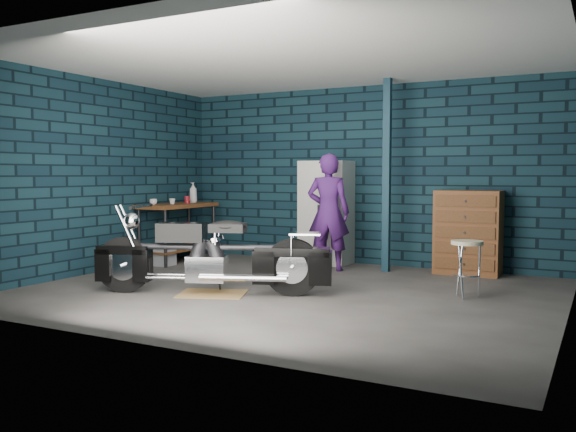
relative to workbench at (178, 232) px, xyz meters
name	(u,v)px	position (x,y,z in m)	size (l,w,h in m)	color
ground	(287,291)	(2.68, -1.40, -0.46)	(6.00, 6.00, 0.00)	#53504E
room_walls	(308,131)	(2.68, -0.84, 1.45)	(6.02, 5.01, 2.71)	black
support_post	(387,176)	(3.23, 0.55, 0.90)	(0.10, 0.10, 2.70)	#132F3D
workbench	(178,232)	(0.00, 0.00, 0.00)	(0.60, 1.40, 0.91)	brown
drip_mat	(212,294)	(1.99, -1.93, -0.45)	(0.75, 0.57, 0.01)	olive
motorcycle	(212,250)	(1.99, -1.93, 0.06)	(2.32, 0.63, 1.02)	black
person	(328,212)	(2.46, 0.27, 0.38)	(0.61, 0.40, 1.66)	#481B68
storage_bin	(160,257)	(0.02, -0.47, -0.33)	(0.41, 0.29, 0.25)	gray
locker	(326,213)	(2.18, 0.83, 0.33)	(0.73, 0.52, 1.57)	silver
tool_chest	(468,233)	(4.30, 0.83, 0.12)	(0.86, 0.48, 1.15)	brown
shop_stool	(467,269)	(4.61, -0.78, -0.14)	(0.35, 0.35, 0.64)	#C5BB95
cup_a	(153,202)	(-0.11, -0.45, 0.50)	(0.11, 0.11, 0.09)	#C5BB95
cup_b	(172,201)	(0.05, -0.19, 0.50)	(0.09, 0.09, 0.09)	#C5BB95
mug_red	(187,200)	(0.09, 0.12, 0.51)	(0.08, 0.08, 0.12)	maroon
bottle	(193,192)	(0.00, 0.41, 0.62)	(0.13, 0.13, 0.33)	gray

